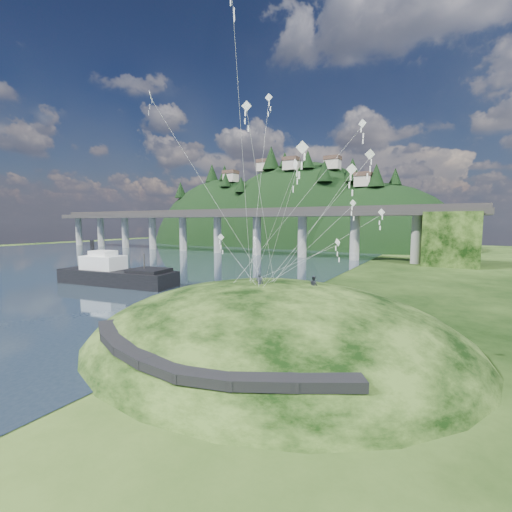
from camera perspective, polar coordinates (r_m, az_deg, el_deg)
The scene contains 10 objects.
ground at distance 35.16m, azimuth -10.79°, elevation -11.96°, with size 320.00×320.00×0.00m, color black.
water at distance 109.50m, azimuth -29.69°, elevation -0.60°, with size 240.00×240.00×0.00m, color #293A4B.
grass_hill at distance 33.02m, azimuth 2.71°, elevation -15.82°, with size 36.00×32.00×13.00m.
footpath at distance 22.92m, azimuth -12.51°, elevation -16.27°, with size 22.29×5.84×0.83m.
bridge at distance 107.01m, azimuth 2.77°, elevation 5.21°, with size 160.00×11.00×15.00m.
far_ridge at distance 162.45m, azimuth 5.65°, elevation -0.70°, with size 153.00×70.00×94.50m.
work_barge at distance 62.70m, azimuth -22.41°, elevation -2.74°, with size 21.88×8.58×7.45m.
wooden_dock at distance 42.96m, azimuth -8.08°, elevation -8.03°, with size 14.46×5.39×1.02m.
kite_flyers at distance 31.38m, azimuth 5.99°, elevation -3.16°, with size 5.18×3.34×2.06m.
kite_swarm at distance 31.84m, azimuth 6.70°, elevation 15.06°, with size 19.11×17.14×19.65m.
Camera 1 is at (21.84, -25.42, 10.61)m, focal length 24.00 mm.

